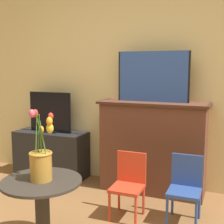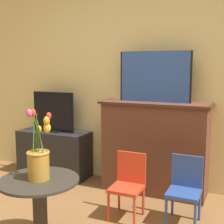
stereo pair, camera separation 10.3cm
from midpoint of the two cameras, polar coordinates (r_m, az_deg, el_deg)
wall_back at (r=3.68m, az=6.79°, el=7.47°), size 8.00×0.06×2.70m
fireplace_mantel at (r=3.53m, az=8.65°, el=-6.20°), size 1.20×0.42×1.02m
painting at (r=3.43m, az=8.66°, el=6.40°), size 0.79×0.03×0.55m
tv_stand at (r=4.12m, az=-9.82°, el=-7.45°), size 0.94×0.35×0.58m
tv_monitor at (r=4.02m, az=-9.96°, el=-0.09°), size 0.58×0.12×0.51m
chair_red at (r=2.99m, az=4.03°, el=-12.61°), size 0.28×0.28×0.60m
chair_blue at (r=2.97m, az=14.20°, el=-13.00°), size 0.28×0.28×0.60m
side_table at (r=2.54m, az=-11.89°, el=-16.10°), size 0.61×0.61×0.56m
vase_tulips at (r=2.41m, az=-12.05°, el=-8.49°), size 0.19×0.25×0.54m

